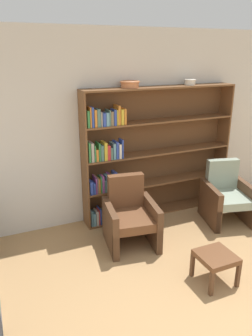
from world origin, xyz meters
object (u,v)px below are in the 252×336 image
object	(u,v)px
bookshelf	(146,153)
armchair_leather	(130,216)
bowl_brass	(190,82)
armchair_cushioned	(227,196)
footstool	(216,259)
bowl_olive	(130,84)

from	to	relation	value
bookshelf	armchair_leather	bearing A→B (deg)	-129.82
bookshelf	bowl_brass	distance (m)	1.23
bookshelf	armchair_cushioned	size ratio (longest dim) A/B	2.69
bookshelf	armchair_cushioned	world-z (taller)	bookshelf
bookshelf	bowl_brass	size ratio (longest dim) A/B	13.90
armchair_leather	footstool	bearing A→B (deg)	124.31
bookshelf	armchair_leather	xyz separation A→B (m)	(-0.57, -0.68, -0.60)
footstool	armchair_cushioned	bearing A→B (deg)	46.37
armchair_leather	armchair_cushioned	xyz separation A→B (m)	(1.59, -0.00, 0.00)
armchair_cushioned	bowl_olive	bearing A→B (deg)	-12.57
bowl_olive	armchair_leather	xyz separation A→B (m)	(-0.29, -0.66, -1.63)
footstool	bookshelf	bearing A→B (deg)	88.78
armchair_leather	bowl_brass	bearing A→B (deg)	-143.60
bowl_olive	armchair_leather	world-z (taller)	bowl_olive
armchair_leather	armchair_cushioned	size ratio (longest dim) A/B	1.00
bookshelf	bowl_brass	bearing A→B (deg)	-2.00
bowl_olive	footstool	bearing A→B (deg)	-82.13
bowl_olive	footstool	size ratio (longest dim) A/B	0.69
armchair_cushioned	footstool	bearing A→B (deg)	60.71
bowl_brass	bowl_olive	bearing A→B (deg)	180.00
bookshelf	bowl_brass	xyz separation A→B (m)	(0.69, -0.02, 1.03)
bowl_olive	armchair_leather	distance (m)	1.78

